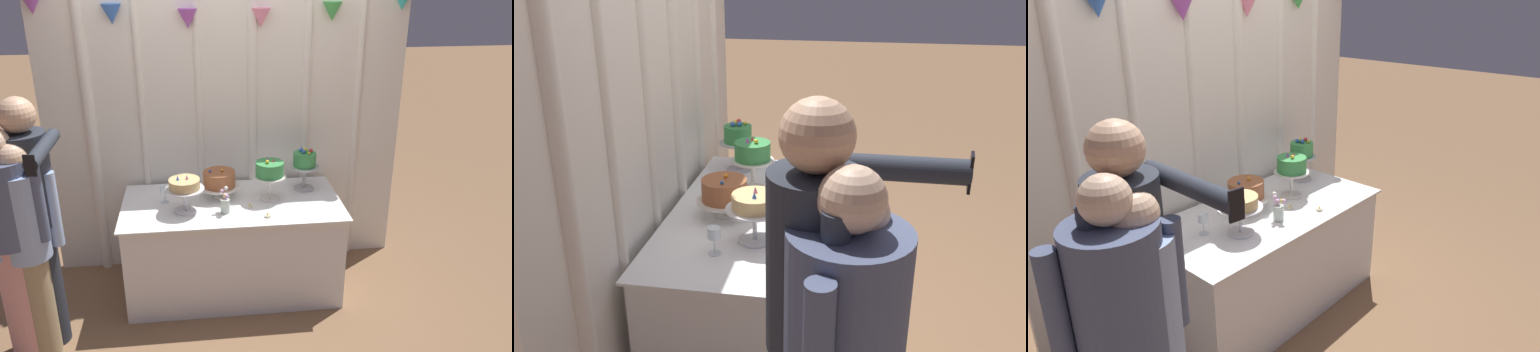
{
  "view_description": "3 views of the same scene",
  "coord_description": "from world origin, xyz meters",
  "views": [
    {
      "loc": [
        -0.26,
        -3.61,
        2.55
      ],
      "look_at": [
        0.18,
        0.03,
        1.02
      ],
      "focal_mm": 37.01,
      "sensor_mm": 36.0,
      "label": 1
    },
    {
      "loc": [
        -2.86,
        -0.52,
        2.16
      ],
      "look_at": [
        0.22,
        0.0,
        0.91
      ],
      "focal_mm": 39.49,
      "sensor_mm": 36.0,
      "label": 2
    },
    {
      "loc": [
        -2.16,
        -2.0,
        2.23
      ],
      "look_at": [
        0.18,
        0.09,
        0.99
      ],
      "focal_mm": 33.18,
      "sensor_mm": 36.0,
      "label": 3
    }
  ],
  "objects": [
    {
      "name": "cake_display_midright",
      "position": [
        0.3,
        0.12,
        1.02
      ],
      "size": [
        0.26,
        0.26,
        0.35
      ],
      "color": "silver",
      "rests_on": "cake_table"
    },
    {
      "name": "cake_display_midleft",
      "position": [
        -0.09,
        0.2,
        0.93
      ],
      "size": [
        0.31,
        0.31,
        0.24
      ],
      "color": "silver",
      "rests_on": "cake_table"
    },
    {
      "name": "cake_display_leftmost",
      "position": [
        -0.36,
        -0.02,
        0.98
      ],
      "size": [
        0.29,
        0.29,
        0.29
      ],
      "color": "silver",
      "rests_on": "cake_table"
    },
    {
      "name": "cake_display_rightmost",
      "position": [
        0.6,
        0.28,
        1.01
      ],
      "size": [
        0.24,
        0.24,
        0.35
      ],
      "color": "#B2B2B7",
      "rests_on": "cake_table"
    },
    {
      "name": "ground_plane",
      "position": [
        0.0,
        0.0,
        0.0
      ],
      "size": [
        24.0,
        24.0,
        0.0
      ],
      "primitive_type": "plane",
      "color": "#846042"
    },
    {
      "name": "cake_table",
      "position": [
        0.0,
        0.1,
        0.39
      ],
      "size": [
        1.7,
        0.84,
        0.78
      ],
      "color": "white",
      "rests_on": "ground_plane"
    },
    {
      "name": "flower_vase",
      "position": [
        -0.06,
        -0.08,
        0.86
      ],
      "size": [
        0.07,
        0.12,
        0.19
      ],
      "color": "#B2C1B2",
      "rests_on": "cake_table"
    },
    {
      "name": "guest_man_pink_jacket",
      "position": [
        -1.35,
        -0.52,
        0.86
      ],
      "size": [
        0.41,
        0.38,
        1.54
      ],
      "color": "#9E8966",
      "rests_on": "ground_plane"
    },
    {
      "name": "guest_man_dark_suit",
      "position": [
        -1.45,
        -0.51,
        0.88
      ],
      "size": [
        0.52,
        0.46,
        1.63
      ],
      "color": "#D6938E",
      "rests_on": "ground_plane"
    },
    {
      "name": "draped_curtain",
      "position": [
        -0.03,
        0.58,
        1.35
      ],
      "size": [
        2.95,
        0.16,
        2.62
      ],
      "color": "white",
      "rests_on": "ground_plane"
    },
    {
      "name": "wine_glass",
      "position": [
        -0.52,
        0.15,
        0.89
      ],
      "size": [
        0.06,
        0.06,
        0.14
      ],
      "color": "silver",
      "rests_on": "cake_table"
    },
    {
      "name": "tealight_near_left",
      "position": [
        0.24,
        -0.19,
        0.79
      ],
      "size": [
        0.05,
        0.05,
        0.03
      ],
      "color": "beige",
      "rests_on": "cake_table"
    },
    {
      "name": "tealight_far_left",
      "position": [
        0.13,
        -0.01,
        0.79
      ],
      "size": [
        0.04,
        0.04,
        0.03
      ],
      "color": "beige",
      "rests_on": "cake_table"
    },
    {
      "name": "guest_girl_blue_dress",
      "position": [
        -1.32,
        -0.4,
        1.01
      ],
      "size": [
        0.44,
        0.67,
        1.78
      ],
      "color": "#282D38",
      "rests_on": "ground_plane"
    }
  ]
}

